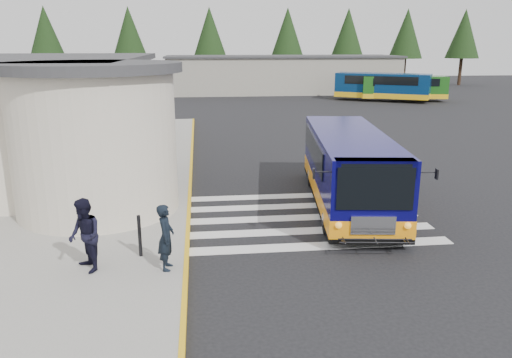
{
  "coord_description": "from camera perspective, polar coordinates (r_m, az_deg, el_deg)",
  "views": [
    {
      "loc": [
        -3.6,
        -15.96,
        5.51
      ],
      "look_at": [
        -1.84,
        -0.5,
        1.28
      ],
      "focal_mm": 35.0,
      "sensor_mm": 36.0,
      "label": 1
    }
  ],
  "objects": [
    {
      "name": "curb_strip",
      "position": [
        20.69,
        -7.5,
        -0.14
      ],
      "size": [
        0.12,
        34.0,
        0.16
      ],
      "primitive_type": "cube",
      "color": "gold",
      "rests_on": "ground"
    },
    {
      "name": "far_bus_a",
      "position": [
        51.52,
        14.25,
        10.31
      ],
      "size": [
        9.08,
        6.7,
        2.33
      ],
      "rotation": [
        0.0,
        0.0,
        1.05
      ],
      "color": "#062750",
      "rests_on": "ground"
    },
    {
      "name": "bollard",
      "position": [
        13.32,
        -13.15,
        -6.35
      ],
      "size": [
        0.09,
        0.09,
        1.12
      ],
      "primitive_type": "cylinder",
      "color": "black",
      "rests_on": "sidewalk"
    },
    {
      "name": "ground",
      "position": [
        17.27,
        5.91,
        -3.49
      ],
      "size": [
        140.0,
        140.0,
        0.0
      ],
      "primitive_type": "plane",
      "color": "black",
      "rests_on": "ground"
    },
    {
      "name": "far_bus_b",
      "position": [
        52.09,
        16.49,
        10.04
      ],
      "size": [
        8.45,
        3.69,
        2.11
      ],
      "rotation": [
        0.0,
        0.0,
        1.39
      ],
      "color": "#194F15",
      "rests_on": "ground"
    },
    {
      "name": "pedestrian_a",
      "position": [
        12.37,
        -10.26,
        -6.55
      ],
      "size": [
        0.44,
        0.63,
        1.66
      ],
      "primitive_type": "imported",
      "rotation": [
        0.0,
        0.0,
        1.49
      ],
      "color": "black",
      "rests_on": "sidewalk"
    },
    {
      "name": "transit_bus",
      "position": [
        17.62,
        10.54,
        0.85
      ],
      "size": [
        3.87,
        9.27,
        2.55
      ],
      "rotation": [
        0.0,
        0.0,
        -0.13
      ],
      "color": "#09064E",
      "rests_on": "ground"
    },
    {
      "name": "pedestrian_b",
      "position": [
        12.72,
        -18.98,
        -6.15
      ],
      "size": [
        1.04,
        1.11,
        1.82
      ],
      "primitive_type": "imported",
      "rotation": [
        0.0,
        0.0,
        -1.05
      ],
      "color": "black",
      "rests_on": "sidewalk"
    },
    {
      "name": "tree_line",
      "position": [
        66.71,
        2.11,
        16.29
      ],
      "size": [
        58.4,
        4.4,
        10.0
      ],
      "color": "black",
      "rests_on": "ground"
    },
    {
      "name": "sidewalk",
      "position": [
        21.38,
        -20.88,
        -0.54
      ],
      "size": [
        10.0,
        34.0,
        0.15
      ],
      "primitive_type": "cube",
      "color": "gray",
      "rests_on": "ground"
    },
    {
      "name": "depot_building",
      "position": [
        58.85,
        2.97,
        11.88
      ],
      "size": [
        26.4,
        8.4,
        4.2
      ],
      "color": "gray",
      "rests_on": "ground"
    },
    {
      "name": "crosswalk",
      "position": [
        16.43,
        4.79,
        -4.43
      ],
      "size": [
        8.0,
        5.35,
        0.01
      ],
      "color": "silver",
      "rests_on": "ground"
    },
    {
      "name": "station_building",
      "position": [
        24.17,
        -24.06,
        6.9
      ],
      "size": [
        12.7,
        18.7,
        4.8
      ],
      "color": "beige",
      "rests_on": "ground"
    }
  ]
}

